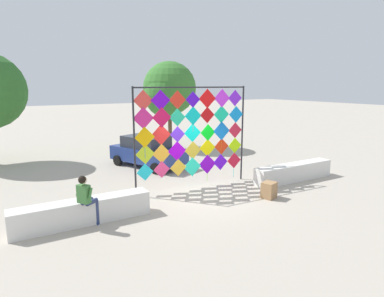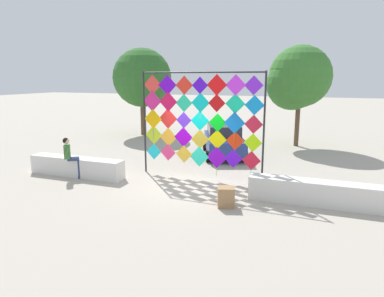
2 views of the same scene
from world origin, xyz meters
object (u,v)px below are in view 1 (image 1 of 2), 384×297
(cardboard_box_large, at_px, (269,190))
(parked_car, at_px, (148,151))
(seated_vendor, at_px, (87,196))
(tree_far_right, at_px, (169,90))
(kite_display_rack, at_px, (192,130))

(cardboard_box_large, bearing_deg, parked_car, 106.10)
(parked_car, bearing_deg, cardboard_box_large, -73.90)
(seated_vendor, xyz_separation_m, cardboard_box_large, (6.22, -0.76, -0.64))
(parked_car, xyz_separation_m, cardboard_box_large, (1.91, -6.64, -0.47))
(tree_far_right, bearing_deg, seated_vendor, -127.79)
(kite_display_rack, bearing_deg, parked_car, 92.40)
(kite_display_rack, distance_m, parked_car, 4.39)
(kite_display_rack, height_order, tree_far_right, tree_far_right)
(seated_vendor, relative_size, tree_far_right, 0.29)
(cardboard_box_large, height_order, tree_far_right, tree_far_right)
(kite_display_rack, xyz_separation_m, cardboard_box_large, (1.74, -2.53, -2.00))
(parked_car, distance_m, cardboard_box_large, 6.92)
(parked_car, height_order, tree_far_right, tree_far_right)
(parked_car, distance_m, tree_far_right, 5.60)
(seated_vendor, height_order, tree_far_right, tree_far_right)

